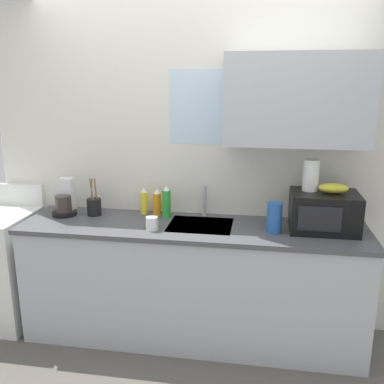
# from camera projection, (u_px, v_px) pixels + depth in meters

# --- Properties ---
(kitchen_wall_assembly) EXTENTS (3.28, 0.42, 2.50)m
(kitchen_wall_assembly) POSITION_uv_depth(u_px,v_px,m) (216.00, 156.00, 3.23)
(kitchen_wall_assembly) COLOR silver
(kitchen_wall_assembly) RESTS_ON ground
(counter_unit) EXTENTS (2.51, 0.63, 0.90)m
(counter_unit) POSITION_uv_depth(u_px,v_px,m) (192.00, 281.00, 3.18)
(counter_unit) COLOR #B2B7BC
(counter_unit) RESTS_ON ground
(sink_faucet) EXTENTS (0.03, 0.03, 0.24)m
(sink_faucet) POSITION_uv_depth(u_px,v_px,m) (205.00, 201.00, 3.26)
(sink_faucet) COLOR #B2B5BA
(sink_faucet) RESTS_ON counter_unit
(microwave) EXTENTS (0.46, 0.35, 0.27)m
(microwave) POSITION_uv_depth(u_px,v_px,m) (324.00, 212.00, 2.94)
(microwave) COLOR black
(microwave) RESTS_ON counter_unit
(banana_bunch) EXTENTS (0.20, 0.11, 0.07)m
(banana_bunch) POSITION_uv_depth(u_px,v_px,m) (333.00, 188.00, 2.89)
(banana_bunch) COLOR gold
(banana_bunch) RESTS_ON microwave
(paper_towel_roll) EXTENTS (0.11, 0.11, 0.22)m
(paper_towel_roll) POSITION_uv_depth(u_px,v_px,m) (311.00, 175.00, 2.94)
(paper_towel_roll) COLOR white
(paper_towel_roll) RESTS_ON microwave
(coffee_maker) EXTENTS (0.19, 0.21, 0.28)m
(coffee_maker) POSITION_uv_depth(u_px,v_px,m) (65.00, 201.00, 3.31)
(coffee_maker) COLOR black
(coffee_maker) RESTS_ON counter_unit
(dish_soap_bottle_green) EXTENTS (0.06, 0.06, 0.25)m
(dish_soap_bottle_green) POSITION_uv_depth(u_px,v_px,m) (167.00, 203.00, 3.22)
(dish_soap_bottle_green) COLOR green
(dish_soap_bottle_green) RESTS_ON counter_unit
(dish_soap_bottle_orange) EXTENTS (0.07, 0.07, 0.21)m
(dish_soap_bottle_orange) POSITION_uv_depth(u_px,v_px,m) (157.00, 203.00, 3.29)
(dish_soap_bottle_orange) COLOR orange
(dish_soap_bottle_orange) RESTS_ON counter_unit
(dish_soap_bottle_yellow) EXTENTS (0.06, 0.06, 0.21)m
(dish_soap_bottle_yellow) POSITION_uv_depth(u_px,v_px,m) (144.00, 201.00, 3.32)
(dish_soap_bottle_yellow) COLOR yellow
(dish_soap_bottle_yellow) RESTS_ON counter_unit
(cereal_canister) EXTENTS (0.10, 0.10, 0.21)m
(cereal_canister) POSITION_uv_depth(u_px,v_px,m) (274.00, 218.00, 2.90)
(cereal_canister) COLOR #2659A5
(cereal_canister) RESTS_ON counter_unit
(mug_white) EXTENTS (0.08, 0.08, 0.09)m
(mug_white) POSITION_uv_depth(u_px,v_px,m) (152.00, 223.00, 2.96)
(mug_white) COLOR white
(mug_white) RESTS_ON counter_unit
(utensil_crock) EXTENTS (0.11, 0.11, 0.30)m
(utensil_crock) POSITION_uv_depth(u_px,v_px,m) (94.00, 206.00, 3.29)
(utensil_crock) COLOR black
(utensil_crock) RESTS_ON counter_unit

